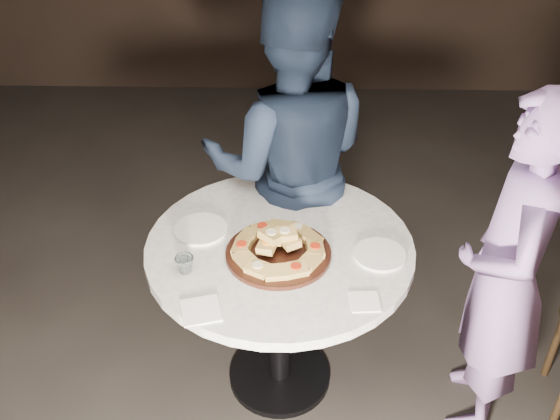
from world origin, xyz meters
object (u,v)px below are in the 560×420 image
Objects in this scene: focaccia_pile at (278,245)px; diner_navy at (289,165)px; water_glass at (185,264)px; diner_teal at (505,277)px; serving_board at (278,254)px; table at (280,272)px; chair_far at (294,179)px.

diner_navy is (0.04, 0.62, -0.00)m from focaccia_pile.
focaccia_pile is 5.07× the size of water_glass.
diner_navy reaches higher than diner_teal.
diner_navy reaches higher than focaccia_pile.
serving_board is 0.89m from diner_teal.
table is at bearing 87.41° from serving_board.
table is at bearing 86.97° from diner_navy.
water_glass is 1.35m from chair_far.
water_glass is (-0.35, -0.11, -0.01)m from focaccia_pile.
table is at bearing -87.53° from diner_teal.
diner_navy reaches higher than serving_board.
diner_navy is (0.04, 0.62, 0.04)m from serving_board.
diner_teal is at bearing 140.94° from diner_navy.
table is 3.67× the size of focaccia_pile.
chair_far is 0.63m from diner_navy.
diner_teal is (0.85, -0.70, -0.08)m from diner_navy.
table is at bearing 68.84° from chair_far.
table is 0.79× the size of diner_navy.
serving_board is 0.24× the size of diner_navy.
water_glass is at bearing -162.98° from focaccia_pile.
table is at bearing 86.39° from focaccia_pile.
diner_navy is at bearing 86.59° from focaccia_pile.
diner_teal is at bearing 1.47° from water_glass.
diner_navy is (0.03, 0.54, 0.20)m from table.
focaccia_pile is 0.62m from diner_navy.
water_glass reaches higher than chair_far.
water_glass is at bearing 62.12° from diner_navy.
focaccia_pile is at bearing -93.61° from table.
serving_board is 0.51× the size of chair_far.
diner_navy reaches higher than water_glass.
table and chair_far have the same top height.
chair_far is at bearing -92.69° from diner_navy.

